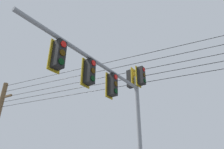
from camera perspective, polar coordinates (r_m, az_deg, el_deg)
name	(u,v)px	position (r m, az deg, el deg)	size (l,w,h in m)	color
signal_mast_assembly	(118,94)	(8.29, 1.65, -5.53)	(4.55, 5.28, 6.95)	gray
overhead_wire_span	(155,66)	(10.00, 11.83, 2.26)	(14.40, 16.31, 2.13)	black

